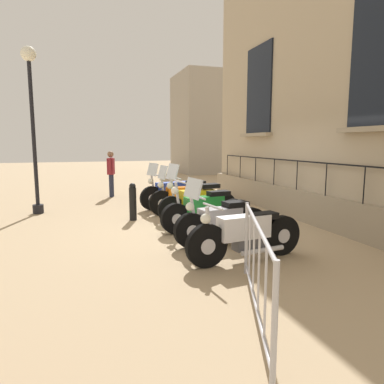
# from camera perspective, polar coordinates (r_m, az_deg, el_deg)

# --- Properties ---
(ground_plane) EXTENTS (60.00, 60.00, 0.00)m
(ground_plane) POSITION_cam_1_polar(r_m,az_deg,el_deg) (8.04, 3.12, -5.52)
(ground_plane) COLOR tan
(building_facade) EXTENTS (0.82, 10.19, 8.95)m
(building_facade) POSITION_cam_1_polar(r_m,az_deg,el_deg) (9.45, 20.04, 22.72)
(building_facade) COLOR tan
(building_facade) RESTS_ON ground_plane
(motorcycle_blue) EXTENTS (2.16, 0.77, 1.34)m
(motorcycle_blue) POSITION_cam_1_polar(r_m,az_deg,el_deg) (10.12, -2.89, 0.03)
(motorcycle_blue) COLOR black
(motorcycle_blue) RESTS_ON ground_plane
(motorcycle_orange) EXTENTS (2.00, 0.63, 1.32)m
(motorcycle_orange) POSITION_cam_1_polar(r_m,az_deg,el_deg) (9.24, -1.28, -0.86)
(motorcycle_orange) COLOR black
(motorcycle_orange) RESTS_ON ground_plane
(motorcycle_yellow) EXTENTS (2.08, 0.71, 1.41)m
(motorcycle_yellow) POSITION_cam_1_polar(r_m,az_deg,el_deg) (8.40, 0.90, -1.58)
(motorcycle_yellow) COLOR black
(motorcycle_yellow) RESTS_ON ground_plane
(motorcycle_green) EXTENTS (2.05, 0.62, 1.11)m
(motorcycle_green) POSITION_cam_1_polar(r_m,az_deg,el_deg) (7.46, 2.26, -3.18)
(motorcycle_green) COLOR black
(motorcycle_green) RESTS_ON ground_plane
(motorcycle_silver) EXTENTS (1.94, 0.74, 1.27)m
(motorcycle_silver) POSITION_cam_1_polar(r_m,az_deg,el_deg) (6.50, 4.86, -4.90)
(motorcycle_silver) COLOR black
(motorcycle_silver) RESTS_ON ground_plane
(motorcycle_white) EXTENTS (2.11, 0.59, 0.96)m
(motorcycle_white) POSITION_cam_1_polar(r_m,az_deg,el_deg) (5.62, 8.89, -6.94)
(motorcycle_white) COLOR black
(motorcycle_white) RESTS_ON ground_plane
(lamppost) EXTENTS (0.38, 0.38, 4.34)m
(lamppost) POSITION_cam_1_polar(r_m,az_deg,el_deg) (10.13, -24.96, 12.24)
(lamppost) COLOR black
(lamppost) RESTS_ON ground_plane
(crowd_barrier) EXTENTS (0.96, 2.31, 1.05)m
(crowd_barrier) POSITION_cam_1_polar(r_m,az_deg,el_deg) (3.90, 10.55, -11.82)
(crowd_barrier) COLOR #B7B7BF
(crowd_barrier) RESTS_ON ground_plane
(bollard) EXTENTS (0.18, 0.18, 0.92)m
(bollard) POSITION_cam_1_polar(r_m,az_deg,el_deg) (8.58, -9.77, -1.58)
(bollard) COLOR black
(bollard) RESTS_ON ground_plane
(pedestrian_walking) EXTENTS (0.30, 0.52, 1.62)m
(pedestrian_walking) POSITION_cam_1_polar(r_m,az_deg,el_deg) (12.49, -13.25, 3.36)
(pedestrian_walking) COLOR #23283D
(pedestrian_walking) RESTS_ON ground_plane
(distant_building) EXTENTS (4.63, 4.33, 6.26)m
(distant_building) POSITION_cam_1_polar(r_m,az_deg,el_deg) (23.03, 3.45, 11.14)
(distant_building) COLOR #9E9384
(distant_building) RESTS_ON ground_plane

